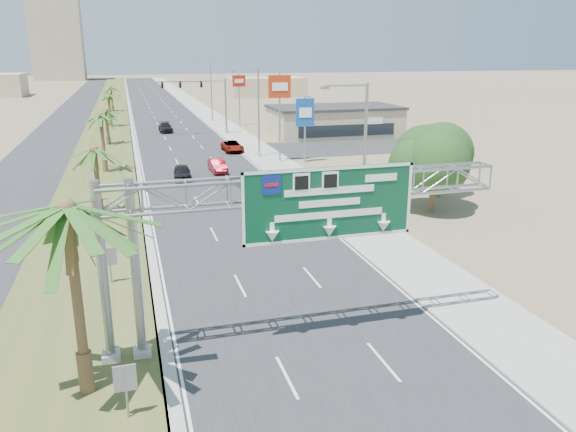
# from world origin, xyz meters

# --- Properties ---
(road) EXTENTS (12.00, 300.00, 0.02)m
(road) POSITION_xyz_m (0.00, 110.00, 0.01)
(road) COLOR #28282B
(road) RESTS_ON ground
(sidewalk_right) EXTENTS (4.00, 300.00, 0.10)m
(sidewalk_right) POSITION_xyz_m (8.50, 110.00, 0.05)
(sidewalk_right) COLOR #9E9B93
(sidewalk_right) RESTS_ON ground
(median_grass) EXTENTS (7.00, 300.00, 0.12)m
(median_grass) POSITION_xyz_m (-10.00, 110.00, 0.06)
(median_grass) COLOR #414C21
(median_grass) RESTS_ON ground
(opposing_road) EXTENTS (8.00, 300.00, 0.02)m
(opposing_road) POSITION_xyz_m (-17.00, 110.00, 0.01)
(opposing_road) COLOR #28282B
(opposing_road) RESTS_ON ground
(sign_gantry) EXTENTS (16.75, 1.24, 7.50)m
(sign_gantry) POSITION_xyz_m (-1.06, 9.93, 6.06)
(sign_gantry) COLOR gray
(sign_gantry) RESTS_ON ground
(palm_near) EXTENTS (5.70, 5.70, 8.35)m
(palm_near) POSITION_xyz_m (-9.20, 8.00, 6.93)
(palm_near) COLOR brown
(palm_near) RESTS_ON ground
(palm_row_b) EXTENTS (3.99, 3.99, 5.95)m
(palm_row_b) POSITION_xyz_m (-9.50, 32.00, 4.90)
(palm_row_b) COLOR brown
(palm_row_b) RESTS_ON ground
(palm_row_c) EXTENTS (3.99, 3.99, 6.75)m
(palm_row_c) POSITION_xyz_m (-9.50, 48.00, 5.66)
(palm_row_c) COLOR brown
(palm_row_c) RESTS_ON ground
(palm_row_d) EXTENTS (3.99, 3.99, 5.45)m
(palm_row_d) POSITION_xyz_m (-9.50, 66.00, 4.42)
(palm_row_d) COLOR brown
(palm_row_d) RESTS_ON ground
(palm_row_e) EXTENTS (3.99, 3.99, 6.15)m
(palm_row_e) POSITION_xyz_m (-9.50, 85.00, 5.09)
(palm_row_e) COLOR brown
(palm_row_e) RESTS_ON ground
(palm_row_f) EXTENTS (3.99, 3.99, 5.75)m
(palm_row_f) POSITION_xyz_m (-9.50, 110.00, 4.71)
(palm_row_f) COLOR brown
(palm_row_f) RESTS_ON ground
(streetlight_near) EXTENTS (3.27, 0.44, 10.00)m
(streetlight_near) POSITION_xyz_m (7.30, 22.00, 4.69)
(streetlight_near) COLOR gray
(streetlight_near) RESTS_ON ground
(streetlight_mid) EXTENTS (3.27, 0.44, 10.00)m
(streetlight_mid) POSITION_xyz_m (7.30, 52.00, 4.69)
(streetlight_mid) COLOR gray
(streetlight_mid) RESTS_ON ground
(streetlight_far) EXTENTS (3.27, 0.44, 10.00)m
(streetlight_far) POSITION_xyz_m (7.30, 88.00, 4.69)
(streetlight_far) COLOR gray
(streetlight_far) RESTS_ON ground
(signal_mast) EXTENTS (10.28, 0.71, 8.00)m
(signal_mast) POSITION_xyz_m (5.17, 71.97, 4.85)
(signal_mast) COLOR gray
(signal_mast) RESTS_ON ground
(store_building) EXTENTS (18.00, 10.00, 4.00)m
(store_building) POSITION_xyz_m (22.00, 66.00, 2.00)
(store_building) COLOR tan
(store_building) RESTS_ON ground
(oak_near) EXTENTS (4.50, 4.50, 6.80)m
(oak_near) POSITION_xyz_m (15.00, 26.00, 4.53)
(oak_near) COLOR brown
(oak_near) RESTS_ON ground
(oak_far) EXTENTS (3.50, 3.50, 5.60)m
(oak_far) POSITION_xyz_m (18.00, 30.00, 3.82)
(oak_far) COLOR brown
(oak_far) RESTS_ON ground
(median_signback_a) EXTENTS (0.75, 0.08, 2.08)m
(median_signback_a) POSITION_xyz_m (-7.80, 6.00, 1.45)
(median_signback_a) COLOR gray
(median_signback_a) RESTS_ON ground
(median_signback_b) EXTENTS (0.75, 0.08, 2.08)m
(median_signback_b) POSITION_xyz_m (-8.50, 18.00, 1.45)
(median_signback_b) COLOR gray
(median_signback_b) RESTS_ON ground
(tower_distant) EXTENTS (20.00, 16.00, 35.00)m
(tower_distant) POSITION_xyz_m (-32.00, 250.00, 17.50)
(tower_distant) COLOR tan
(tower_distant) RESTS_ON ground
(building_distant_right) EXTENTS (20.00, 12.00, 5.00)m
(building_distant_right) POSITION_xyz_m (30.00, 140.00, 2.50)
(building_distant_right) COLOR tan
(building_distant_right) RESTS_ON ground
(car_left_lane) EXTENTS (1.89, 4.14, 1.38)m
(car_left_lane) POSITION_xyz_m (-2.31, 42.61, 0.69)
(car_left_lane) COLOR black
(car_left_lane) RESTS_ON ground
(car_mid_lane) EXTENTS (1.57, 4.10, 1.34)m
(car_mid_lane) POSITION_xyz_m (1.50, 44.98, 0.67)
(car_mid_lane) COLOR maroon
(car_mid_lane) RESTS_ON ground
(car_right_lane) EXTENTS (2.27, 4.76, 1.31)m
(car_right_lane) POSITION_xyz_m (5.18, 56.53, 0.66)
(car_right_lane) COLOR gray
(car_right_lane) RESTS_ON ground
(car_far) EXTENTS (1.99, 4.80, 1.39)m
(car_far) POSITION_xyz_m (-1.40, 76.41, 0.69)
(car_far) COLOR black
(car_far) RESTS_ON ground
(pole_sign_red_near) EXTENTS (2.42, 0.60, 9.62)m
(pole_sign_red_near) POSITION_xyz_m (9.00, 48.39, 7.62)
(pole_sign_red_near) COLOR gray
(pole_sign_red_near) RESTS_ON ground
(pole_sign_blue) EXTENTS (2.01, 0.40, 7.19)m
(pole_sign_blue) POSITION_xyz_m (11.61, 47.54, 5.24)
(pole_sign_blue) COLOR gray
(pole_sign_blue) RESTS_ON ground
(pole_sign_red_far) EXTENTS (2.21, 0.75, 8.33)m
(pole_sign_red_far) POSITION_xyz_m (11.01, 80.93, 6.57)
(pole_sign_red_far) COLOR gray
(pole_sign_red_far) RESTS_ON ground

